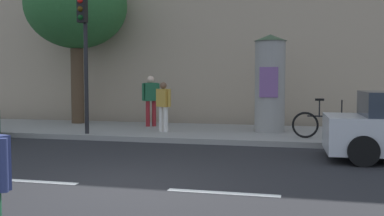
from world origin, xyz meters
The scene contains 9 objects.
ground_plane centered at (0.00, 0.00, 0.00)m, with size 80.00×80.00×0.00m, color #232326.
sidewalk_curb centered at (0.00, 7.00, 0.07)m, with size 36.00×4.00×0.15m, color gray.
lane_markings centered at (0.00, 0.00, 0.00)m, with size 25.80×0.16×0.01m.
traffic_light centered at (-3.29, 5.24, 2.85)m, with size 0.24×0.45×3.98m.
poster_column centered at (1.92, 7.13, 1.65)m, with size 1.01×1.01×2.96m.
street_tree centered at (-5.03, 8.12, 4.34)m, with size 3.63×3.63×5.77m.
pedestrian_in_light_jacket centered at (-1.23, 6.32, 1.03)m, with size 0.52×0.41×1.52m.
pedestrian_in_red_top centered at (-2.10, 7.71, 1.16)m, with size 0.52×0.45×1.71m.
bicycle_leaning centered at (3.50, 5.85, 0.54)m, with size 1.77×0.11×1.09m.
Camera 1 is at (2.93, -7.07, 1.83)m, focal length 43.12 mm.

